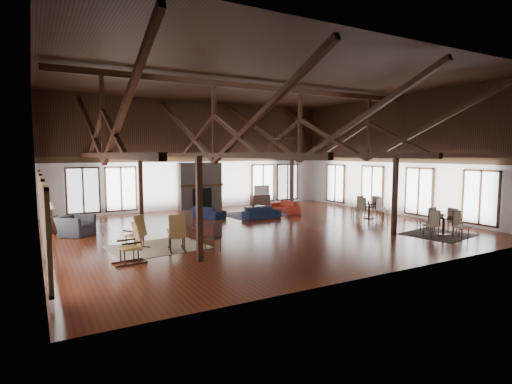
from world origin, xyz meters
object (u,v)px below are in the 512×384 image
sofa_navy_front (262,213)px  sofa_orange (285,207)px  cafe_table_near (444,222)px  coffee_table (255,207)px  sofa_navy_left (208,212)px  cafe_table_far (369,208)px  armchair (76,226)px  tv_console (260,200)px

sofa_navy_front → sofa_orange: (2.17, 1.22, 0.02)m
sofa_navy_front → cafe_table_near: cafe_table_near is taller
coffee_table → cafe_table_near: (3.79, -8.01, 0.13)m
sofa_navy_left → cafe_table_far: cafe_table_far is taller
cafe_table_near → armchair: bearing=151.2°
cafe_table_near → cafe_table_far: bearing=84.3°
sofa_navy_front → armchair: 8.16m
armchair → cafe_table_near: size_ratio=0.62×
sofa_navy_left → cafe_table_far: size_ratio=0.94×
sofa_navy_front → tv_console: bearing=57.7°
armchair → cafe_table_near: 14.01m
armchair → tv_console: size_ratio=0.99×
sofa_navy_front → sofa_orange: sofa_orange is taller
sofa_navy_front → armchair: bearing=177.1°
cafe_table_near → tv_console: cafe_table_near is taller
coffee_table → armchair: size_ratio=1.04×
coffee_table → armchair: 8.59m
sofa_orange → tv_console: (0.39, 3.33, 0.01)m
sofa_navy_left → cafe_table_far: bearing=-140.6°
sofa_navy_front → cafe_table_far: cafe_table_far is taller
cafe_table_near → sofa_orange: bearing=103.7°
coffee_table → cafe_table_far: cafe_table_far is taller
sofa_navy_front → cafe_table_near: size_ratio=0.98×
tv_console → sofa_navy_front: bearing=-119.3°
sofa_navy_left → cafe_table_far: 7.80m
sofa_navy_left → armchair: armchair is taller
sofa_navy_front → armchair: size_ratio=1.57×
cafe_table_near → tv_console: size_ratio=1.59×
tv_console → sofa_navy_left: bearing=-147.4°
sofa_navy_left → cafe_table_near: cafe_table_near is taller
armchair → tv_console: bearing=-27.0°
sofa_navy_left → cafe_table_near: bearing=-162.6°
coffee_table → cafe_table_near: cafe_table_near is taller
sofa_navy_front → sofa_orange: 2.48m
cafe_table_near → tv_console: (-1.57, 11.32, -0.20)m
coffee_table → armchair: armchair is taller
cafe_table_far → sofa_orange: bearing=122.8°
coffee_table → cafe_table_near: size_ratio=0.65×
sofa_orange → coffee_table: 1.84m
sofa_orange → armchair: armchair is taller
sofa_navy_front → sofa_orange: size_ratio=0.93×
sofa_orange → tv_console: tv_console is taller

